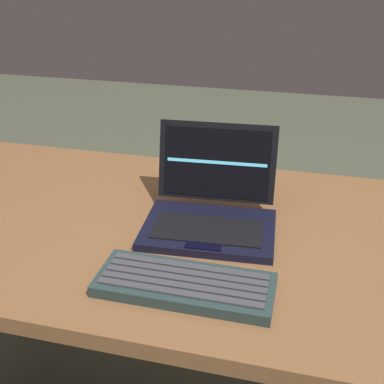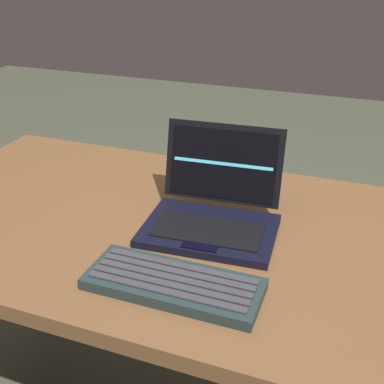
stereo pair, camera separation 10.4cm
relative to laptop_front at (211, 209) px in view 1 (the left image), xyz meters
name	(u,v)px [view 1 (the left image)]	position (x,y,z in m)	size (l,w,h in m)	color
desk	(212,258)	(0.01, -0.02, -0.12)	(1.60, 0.75, 0.75)	brown
laptop_front	(211,209)	(0.00, 0.00, 0.00)	(0.31, 0.27, 0.21)	black
external_keyboard	(185,284)	(0.00, -0.24, -0.03)	(0.34, 0.13, 0.03)	#213231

